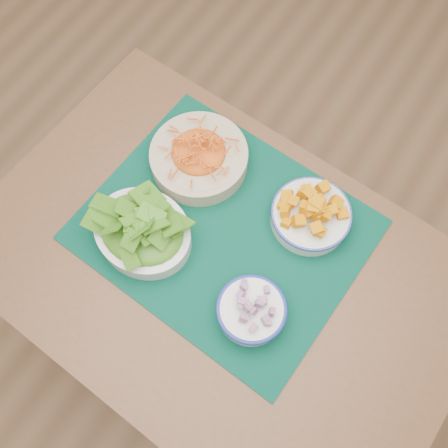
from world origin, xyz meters
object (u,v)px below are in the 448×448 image
object	(u,v)px
squash_bowl	(312,213)
carrot_bowl	(199,155)
table	(220,281)
lettuce_bowl	(142,229)
placemat	(224,230)
onion_bowl	(251,310)

from	to	relation	value
squash_bowl	carrot_bowl	bearing A→B (deg)	-177.36
table	lettuce_bowl	xyz separation A→B (m)	(-0.17, -0.03, 0.16)
lettuce_bowl	placemat	bearing A→B (deg)	43.27
onion_bowl	carrot_bowl	bearing A→B (deg)	140.54
placemat	squash_bowl	world-z (taller)	squash_bowl
squash_bowl	onion_bowl	bearing A→B (deg)	-89.58
placemat	squash_bowl	size ratio (longest dim) A/B	2.87
carrot_bowl	lettuce_bowl	distance (m)	0.22
placemat	onion_bowl	bearing A→B (deg)	-37.47
carrot_bowl	lettuce_bowl	xyz separation A→B (m)	(0.00, -0.22, 0.01)
placemat	squash_bowl	distance (m)	0.20
lettuce_bowl	squash_bowl	bearing A→B (deg)	43.40
table	carrot_bowl	size ratio (longest dim) A/B	3.74
table	carrot_bowl	bearing A→B (deg)	136.64
carrot_bowl	onion_bowl	size ratio (longest dim) A/B	1.63
table	squash_bowl	distance (m)	0.28
placemat	onion_bowl	distance (m)	0.20
table	onion_bowl	size ratio (longest dim) A/B	6.10
table	lettuce_bowl	world-z (taller)	lettuce_bowl
carrot_bowl	squash_bowl	bearing A→B (deg)	2.64
placemat	lettuce_bowl	distance (m)	0.18
lettuce_bowl	table	bearing A→B (deg)	15.37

